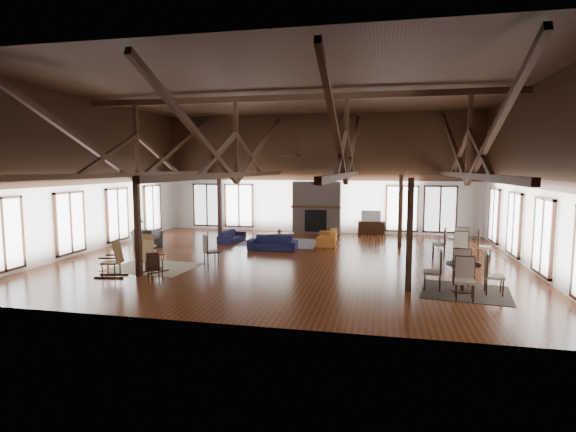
% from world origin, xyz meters
% --- Properties ---
extents(floor, '(16.00, 16.00, 0.00)m').
position_xyz_m(floor, '(0.00, 0.00, 0.00)').
color(floor, '#593012').
rests_on(floor, ground).
extents(ceiling, '(16.00, 14.00, 0.02)m').
position_xyz_m(ceiling, '(0.00, 0.00, 6.00)').
color(ceiling, black).
rests_on(ceiling, wall_back).
extents(wall_back, '(16.00, 0.02, 6.00)m').
position_xyz_m(wall_back, '(0.00, 7.00, 3.00)').
color(wall_back, white).
rests_on(wall_back, floor).
extents(wall_front, '(16.00, 0.02, 6.00)m').
position_xyz_m(wall_front, '(0.00, -7.00, 3.00)').
color(wall_front, white).
rests_on(wall_front, floor).
extents(wall_left, '(0.02, 14.00, 6.00)m').
position_xyz_m(wall_left, '(-8.00, 0.00, 3.00)').
color(wall_left, white).
rests_on(wall_left, floor).
extents(wall_right, '(0.02, 14.00, 6.00)m').
position_xyz_m(wall_right, '(8.00, 0.00, 3.00)').
color(wall_right, white).
rests_on(wall_right, floor).
extents(roof_truss, '(15.60, 14.07, 3.14)m').
position_xyz_m(roof_truss, '(0.00, 0.00, 4.03)').
color(roof_truss, black).
rests_on(roof_truss, wall_back).
extents(post_grid, '(8.16, 7.16, 3.05)m').
position_xyz_m(post_grid, '(0.00, 0.00, 1.52)').
color(post_grid, black).
rests_on(post_grid, floor).
extents(fireplace, '(2.50, 0.69, 2.60)m').
position_xyz_m(fireplace, '(0.00, 6.67, 1.29)').
color(fireplace, '#746658').
rests_on(fireplace, floor).
extents(ceiling_fan, '(1.60, 1.60, 0.75)m').
position_xyz_m(ceiling_fan, '(0.50, -1.00, 3.73)').
color(ceiling_fan, black).
rests_on(ceiling_fan, roof_truss).
extents(sofa_navy_front, '(1.99, 0.83, 0.57)m').
position_xyz_m(sofa_navy_front, '(-1.03, 1.55, 0.29)').
color(sofa_navy_front, '#131536').
rests_on(sofa_navy_front, floor).
extents(sofa_navy_left, '(1.79, 0.83, 0.51)m').
position_xyz_m(sofa_navy_left, '(-3.32, 3.18, 0.25)').
color(sofa_navy_left, '#161437').
rests_on(sofa_navy_left, floor).
extents(sofa_orange, '(2.11, 0.94, 0.60)m').
position_xyz_m(sofa_orange, '(0.92, 3.56, 0.30)').
color(sofa_orange, '#A65D20').
rests_on(sofa_orange, floor).
extents(coffee_table, '(1.25, 0.81, 0.44)m').
position_xyz_m(coffee_table, '(-1.08, 3.26, 0.39)').
color(coffee_table, brown).
rests_on(coffee_table, floor).
extents(vase, '(0.21, 0.21, 0.18)m').
position_xyz_m(vase, '(-1.17, 3.35, 0.53)').
color(vase, '#B2B2B2').
rests_on(vase, coffee_table).
extents(armchair, '(1.30, 1.34, 0.66)m').
position_xyz_m(armchair, '(-6.33, 1.12, 0.33)').
color(armchair, '#2F3032').
rests_on(armchair, floor).
extents(side_table_lamp, '(0.47, 0.47, 1.21)m').
position_xyz_m(side_table_lamp, '(-7.04, 1.80, 0.46)').
color(side_table_lamp, black).
rests_on(side_table_lamp, floor).
extents(rocking_chair_a, '(0.59, 0.87, 1.03)m').
position_xyz_m(rocking_chair_a, '(-4.72, -1.71, 0.48)').
color(rocking_chair_a, olive).
rests_on(rocking_chair_a, floor).
extents(rocking_chair_b, '(0.73, 0.93, 1.06)m').
position_xyz_m(rocking_chair_b, '(-3.83, -3.06, 0.50)').
color(rocking_chair_b, olive).
rests_on(rocking_chair_b, floor).
extents(rocking_chair_c, '(0.96, 0.63, 1.14)m').
position_xyz_m(rocking_chair_c, '(-4.67, -3.76, 0.54)').
color(rocking_chair_c, olive).
rests_on(rocking_chair_c, floor).
extents(side_chair_a, '(0.63, 0.63, 1.07)m').
position_xyz_m(side_chair_a, '(-2.43, -1.77, 0.62)').
color(side_chair_a, black).
rests_on(side_chair_a, floor).
extents(side_chair_b, '(0.45, 0.45, 0.91)m').
position_xyz_m(side_chair_b, '(-3.10, -4.22, 0.53)').
color(side_chair_b, black).
rests_on(side_chair_b, floor).
extents(cafe_table_near, '(2.07, 2.07, 1.07)m').
position_xyz_m(cafe_table_near, '(5.42, -3.32, 0.53)').
color(cafe_table_near, black).
rests_on(cafe_table_near, floor).
extents(cafe_table_far, '(2.10, 2.10, 1.07)m').
position_xyz_m(cafe_table_far, '(6.12, 1.35, 0.54)').
color(cafe_table_far, black).
rests_on(cafe_table_far, floor).
extents(cup_near, '(0.13, 0.13, 0.10)m').
position_xyz_m(cup_near, '(5.44, -3.29, 0.82)').
color(cup_near, '#B2B2B2').
rests_on(cup_near, cafe_table_near).
extents(cup_far, '(0.14, 0.14, 0.10)m').
position_xyz_m(cup_far, '(6.11, 1.41, 0.82)').
color(cup_far, '#B2B2B2').
rests_on(cup_far, cafe_table_far).
extents(tv_console, '(1.30, 0.49, 0.65)m').
position_xyz_m(tv_console, '(2.75, 6.75, 0.32)').
color(tv_console, black).
rests_on(tv_console, floor).
extents(television, '(0.96, 0.15, 0.55)m').
position_xyz_m(television, '(2.72, 6.75, 0.92)').
color(television, '#B2B2B2').
rests_on(television, tv_console).
extents(rug_tan, '(2.88, 2.36, 0.01)m').
position_xyz_m(rug_tan, '(-4.14, -2.34, 0.01)').
color(rug_tan, tan).
rests_on(rug_tan, floor).
extents(rug_navy, '(3.38, 2.57, 0.01)m').
position_xyz_m(rug_navy, '(-1.13, 3.32, 0.01)').
color(rug_navy, '#181742').
rests_on(rug_navy, floor).
extents(rug_dark, '(2.52, 2.35, 0.01)m').
position_xyz_m(rug_dark, '(5.51, -3.33, 0.01)').
color(rug_dark, black).
rests_on(rug_dark, floor).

